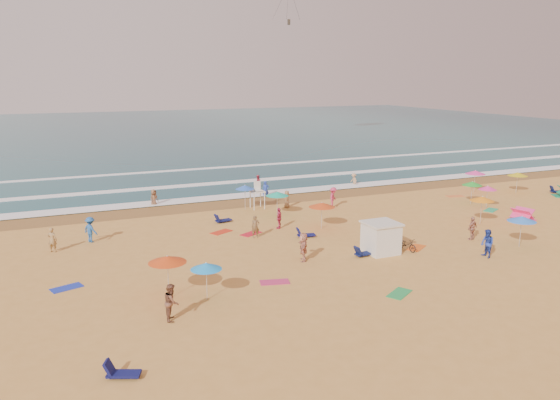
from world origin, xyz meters
name	(u,v)px	position (x,y,z in m)	size (l,w,h in m)	color
ground	(320,235)	(0.00, 0.00, 0.00)	(220.00, 220.00, 0.00)	gold
ocean	(139,132)	(0.00, 84.00, 0.00)	(220.00, 140.00, 0.18)	#0C4756
wet_sand	(260,201)	(0.00, 12.50, 0.01)	(220.00, 220.00, 0.00)	olive
surf_foam	(231,183)	(0.00, 21.32, 0.10)	(200.00, 18.70, 0.05)	white
cabana	(381,238)	(1.84, -5.32, 1.00)	(2.00, 2.00, 2.00)	silver
cabana_roof	(382,223)	(1.84, -5.32, 2.06)	(2.20, 2.20, 0.12)	silver
bicycle	(407,244)	(3.74, -5.62, 0.43)	(0.57, 1.64, 0.86)	black
lifeguard_stand	(257,197)	(-1.30, 9.73, 1.05)	(1.20, 1.20, 2.10)	white
beach_umbrellas	(369,205)	(3.94, -0.41, 2.00)	(57.62, 23.55, 0.66)	#FF3895
loungers	(382,243)	(2.90, -3.94, 0.17)	(59.45, 21.85, 0.34)	#101350
towels	(330,251)	(-1.13, -3.72, 0.01)	(49.55, 20.11, 0.03)	red
popup_tents	(545,201)	(22.88, -0.15, 0.60)	(13.57, 7.43, 1.20)	#F23583
beachgoers	(279,217)	(-2.03, 3.16, 0.83)	(31.29, 29.48, 2.14)	#CB325B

